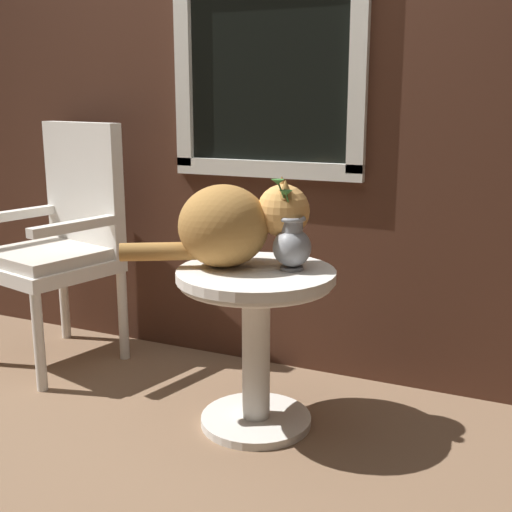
{
  "coord_description": "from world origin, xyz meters",
  "views": [
    {
      "loc": [
        1.19,
        -1.88,
        1.16
      ],
      "look_at": [
        0.26,
        0.15,
        0.63
      ],
      "focal_mm": 46.32,
      "sensor_mm": 36.0,
      "label": 1
    }
  ],
  "objects_px": {
    "wicker_chair": "(62,236)",
    "pewter_vase_with_ivy": "(292,243)",
    "wicker_side_table": "(256,317)",
    "cat": "(233,224)"
  },
  "relations": [
    {
      "from": "wicker_side_table",
      "to": "pewter_vase_with_ivy",
      "type": "height_order",
      "value": "pewter_vase_with_ivy"
    },
    {
      "from": "wicker_side_table",
      "to": "wicker_chair",
      "type": "distance_m",
      "value": 1.1
    },
    {
      "from": "wicker_side_table",
      "to": "pewter_vase_with_ivy",
      "type": "xyz_separation_m",
      "value": [
        0.11,
        0.05,
        0.27
      ]
    },
    {
      "from": "wicker_chair",
      "to": "cat",
      "type": "height_order",
      "value": "wicker_chair"
    },
    {
      "from": "wicker_chair",
      "to": "cat",
      "type": "bearing_deg",
      "value": -12.91
    },
    {
      "from": "wicker_chair",
      "to": "cat",
      "type": "distance_m",
      "value": 1.0
    },
    {
      "from": "wicker_chair",
      "to": "pewter_vase_with_ivy",
      "type": "relative_size",
      "value": 3.35
    },
    {
      "from": "wicker_chair",
      "to": "pewter_vase_with_ivy",
      "type": "distance_m",
      "value": 1.19
    },
    {
      "from": "wicker_side_table",
      "to": "wicker_chair",
      "type": "height_order",
      "value": "wicker_chair"
    },
    {
      "from": "pewter_vase_with_ivy",
      "to": "wicker_side_table",
      "type": "bearing_deg",
      "value": -154.13
    }
  ]
}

